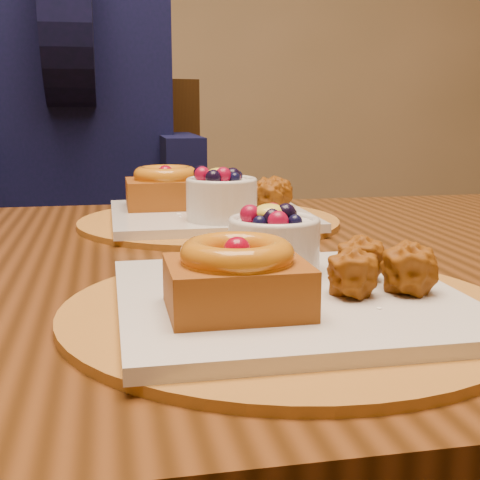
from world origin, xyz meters
name	(u,v)px	position (x,y,z in m)	size (l,w,h in m)	color
dining_table	(238,321)	(0.09, -0.08, 0.68)	(1.60, 0.90, 0.76)	#331B09
place_setting_near	(285,287)	(0.09, -0.30, 0.78)	(0.38, 0.38, 0.08)	brown
place_setting_far	(207,206)	(0.09, 0.13, 0.78)	(0.38, 0.38, 0.09)	brown
chair_far	(139,256)	(0.02, 0.85, 0.55)	(0.61, 0.61, 1.00)	black
diner	(74,94)	(-0.12, 0.82, 0.95)	(0.55, 0.52, 0.89)	black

